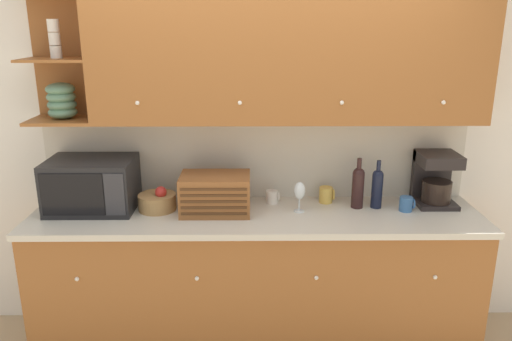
{
  "coord_description": "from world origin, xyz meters",
  "views": [
    {
      "loc": [
        -0.03,
        -3.33,
        2.15
      ],
      "look_at": [
        0.0,
        -0.22,
        1.21
      ],
      "focal_mm": 35.0,
      "sensor_mm": 36.0,
      "label": 1
    }
  ],
  "objects_px": {
    "mug_blue_second": "(272,197)",
    "wine_bottle": "(377,187)",
    "mug_patterned_third": "(326,195)",
    "microwave": "(92,185)",
    "second_wine_bottle": "(358,186)",
    "wine_glass": "(300,192)",
    "coffee_maker": "(435,178)",
    "mug": "(406,204)",
    "bread_box": "(215,194)",
    "fruit_basket": "(157,201)"
  },
  "relations": [
    {
      "from": "second_wine_bottle",
      "to": "fruit_basket",
      "type": "bearing_deg",
      "value": -178.65
    },
    {
      "from": "wine_bottle",
      "to": "mug",
      "type": "relative_size",
      "value": 3.35
    },
    {
      "from": "bread_box",
      "to": "wine_glass",
      "type": "height_order",
      "value": "bread_box"
    },
    {
      "from": "microwave",
      "to": "mug",
      "type": "height_order",
      "value": "microwave"
    },
    {
      "from": "wine_bottle",
      "to": "mug_patterned_third",
      "type": "bearing_deg",
      "value": 162.39
    },
    {
      "from": "wine_glass",
      "to": "bread_box",
      "type": "bearing_deg",
      "value": -179.9
    },
    {
      "from": "wine_glass",
      "to": "mug_patterned_third",
      "type": "bearing_deg",
      "value": 40.41
    },
    {
      "from": "mug_blue_second",
      "to": "mug_patterned_third",
      "type": "height_order",
      "value": "mug_patterned_third"
    },
    {
      "from": "microwave",
      "to": "mug_blue_second",
      "type": "bearing_deg",
      "value": 4.88
    },
    {
      "from": "mug",
      "to": "wine_bottle",
      "type": "bearing_deg",
      "value": 160.05
    },
    {
      "from": "mug",
      "to": "coffee_maker",
      "type": "bearing_deg",
      "value": 31.91
    },
    {
      "from": "mug_blue_second",
      "to": "mug",
      "type": "distance_m",
      "value": 0.88
    },
    {
      "from": "mug_patterned_third",
      "to": "mug_blue_second",
      "type": "bearing_deg",
      "value": -178.67
    },
    {
      "from": "microwave",
      "to": "mug_blue_second",
      "type": "xyz_separation_m",
      "value": [
        1.19,
        0.1,
        -0.13
      ]
    },
    {
      "from": "bread_box",
      "to": "second_wine_bottle",
      "type": "xyz_separation_m",
      "value": [
        0.94,
        0.07,
        0.03
      ]
    },
    {
      "from": "fruit_basket",
      "to": "wine_glass",
      "type": "relative_size",
      "value": 1.22
    },
    {
      "from": "mug_patterned_third",
      "to": "bread_box",
      "type": "bearing_deg",
      "value": -166.97
    },
    {
      "from": "coffee_maker",
      "to": "microwave",
      "type": "bearing_deg",
      "value": -177.91
    },
    {
      "from": "wine_bottle",
      "to": "mug",
      "type": "distance_m",
      "value": 0.22
    },
    {
      "from": "fruit_basket",
      "to": "coffee_maker",
      "type": "height_order",
      "value": "coffee_maker"
    },
    {
      "from": "mug_patterned_third",
      "to": "coffee_maker",
      "type": "relative_size",
      "value": 0.3
    },
    {
      "from": "wine_glass",
      "to": "wine_bottle",
      "type": "bearing_deg",
      "value": 7.75
    },
    {
      "from": "wine_bottle",
      "to": "coffee_maker",
      "type": "xyz_separation_m",
      "value": [
        0.41,
        0.07,
        0.03
      ]
    },
    {
      "from": "fruit_basket",
      "to": "mug_patterned_third",
      "type": "distance_m",
      "value": 1.14
    },
    {
      "from": "fruit_basket",
      "to": "mug_patterned_third",
      "type": "height_order",
      "value": "fruit_basket"
    },
    {
      "from": "bread_box",
      "to": "wine_glass",
      "type": "relative_size",
      "value": 2.21
    },
    {
      "from": "bread_box",
      "to": "second_wine_bottle",
      "type": "height_order",
      "value": "second_wine_bottle"
    },
    {
      "from": "bread_box",
      "to": "fruit_basket",
      "type": "bearing_deg",
      "value": 173.51
    },
    {
      "from": "mug_blue_second",
      "to": "wine_bottle",
      "type": "bearing_deg",
      "value": -7.65
    },
    {
      "from": "microwave",
      "to": "wine_glass",
      "type": "relative_size",
      "value": 2.74
    },
    {
      "from": "wine_bottle",
      "to": "mug",
      "type": "bearing_deg",
      "value": -19.95
    },
    {
      "from": "wine_glass",
      "to": "microwave",
      "type": "bearing_deg",
      "value": 177.39
    },
    {
      "from": "wine_bottle",
      "to": "bread_box",
      "type": "bearing_deg",
      "value": -176.15
    },
    {
      "from": "bread_box",
      "to": "wine_bottle",
      "type": "relative_size",
      "value": 1.37
    },
    {
      "from": "wine_glass",
      "to": "coffee_maker",
      "type": "height_order",
      "value": "coffee_maker"
    },
    {
      "from": "microwave",
      "to": "mug_patterned_third",
      "type": "height_order",
      "value": "microwave"
    },
    {
      "from": "fruit_basket",
      "to": "second_wine_bottle",
      "type": "relative_size",
      "value": 0.73
    },
    {
      "from": "bread_box",
      "to": "mug_blue_second",
      "type": "xyz_separation_m",
      "value": [
        0.38,
        0.16,
        -0.08
      ]
    },
    {
      "from": "mug_blue_second",
      "to": "second_wine_bottle",
      "type": "xyz_separation_m",
      "value": [
        0.56,
        -0.09,
        0.11
      ]
    },
    {
      "from": "bread_box",
      "to": "wine_bottle",
      "type": "distance_m",
      "value": 1.07
    },
    {
      "from": "wine_glass",
      "to": "mug_patterned_third",
      "type": "xyz_separation_m",
      "value": [
        0.2,
        0.17,
        -0.08
      ]
    },
    {
      "from": "wine_bottle",
      "to": "coffee_maker",
      "type": "relative_size",
      "value": 0.91
    },
    {
      "from": "mug_blue_second",
      "to": "microwave",
      "type": "bearing_deg",
      "value": -175.12
    },
    {
      "from": "microwave",
      "to": "fruit_basket",
      "type": "xyz_separation_m",
      "value": [
        0.42,
        -0.02,
        -0.11
      ]
    },
    {
      "from": "mug_blue_second",
      "to": "coffee_maker",
      "type": "relative_size",
      "value": 0.26
    },
    {
      "from": "fruit_basket",
      "to": "wine_bottle",
      "type": "distance_m",
      "value": 1.45
    },
    {
      "from": "mug_patterned_third",
      "to": "wine_bottle",
      "type": "bearing_deg",
      "value": -17.61
    },
    {
      "from": "microwave",
      "to": "second_wine_bottle",
      "type": "distance_m",
      "value": 1.75
    },
    {
      "from": "second_wine_bottle",
      "to": "mug",
      "type": "bearing_deg",
      "value": -12.67
    },
    {
      "from": "bread_box",
      "to": "wine_glass",
      "type": "bearing_deg",
      "value": 0.1
    }
  ]
}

